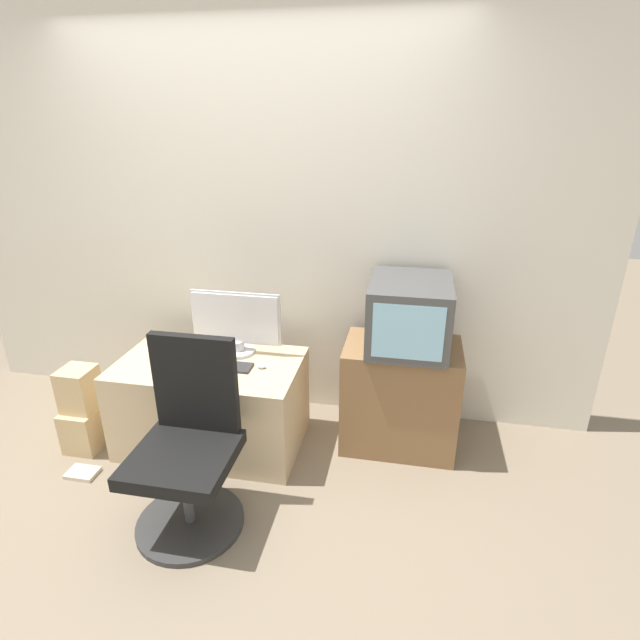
# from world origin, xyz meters

# --- Properties ---
(ground_plane) EXTENTS (12.00, 12.00, 0.00)m
(ground_plane) POSITION_xyz_m (0.00, 0.00, 0.00)
(ground_plane) COLOR #7F705B
(wall_back) EXTENTS (4.40, 0.05, 2.60)m
(wall_back) POSITION_xyz_m (0.00, 1.32, 1.30)
(wall_back) COLOR silver
(wall_back) RESTS_ON ground_plane
(desk) EXTENTS (1.11, 0.65, 0.57)m
(desk) POSITION_xyz_m (-0.19, 0.74, 0.28)
(desk) COLOR #CCB289
(desk) RESTS_ON ground_plane
(side_stand) EXTENTS (0.69, 0.46, 0.68)m
(side_stand) POSITION_xyz_m (0.96, 0.96, 0.34)
(side_stand) COLOR olive
(side_stand) RESTS_ON ground_plane
(main_monitor) EXTENTS (0.57, 0.22, 0.40)m
(main_monitor) POSITION_xyz_m (-0.06, 0.91, 0.77)
(main_monitor) COLOR silver
(main_monitor) RESTS_ON desk
(keyboard) EXTENTS (0.31, 0.12, 0.01)m
(keyboard) POSITION_xyz_m (-0.06, 0.70, 0.58)
(keyboard) COLOR #2D2D2D
(keyboard) RESTS_ON desk
(mouse) EXTENTS (0.05, 0.04, 0.03)m
(mouse) POSITION_xyz_m (0.15, 0.73, 0.58)
(mouse) COLOR silver
(mouse) RESTS_ON desk
(crt_tv) EXTENTS (0.46, 0.55, 0.40)m
(crt_tv) POSITION_xyz_m (0.98, 0.97, 0.88)
(crt_tv) COLOR #474747
(crt_tv) RESTS_ON side_stand
(office_chair) EXTENTS (0.55, 0.55, 0.97)m
(office_chair) POSITION_xyz_m (-0.05, 0.11, 0.41)
(office_chair) COLOR #333333
(office_chair) RESTS_ON ground_plane
(cardboard_box_lower) EXTENTS (0.21, 0.27, 0.27)m
(cardboard_box_lower) POSITION_xyz_m (-0.97, 0.55, 0.13)
(cardboard_box_lower) COLOR #D1B27F
(cardboard_box_lower) RESTS_ON ground_plane
(cardboard_box_upper) EXTENTS (0.19, 0.20, 0.27)m
(cardboard_box_upper) POSITION_xyz_m (-0.97, 0.55, 0.41)
(cardboard_box_upper) COLOR #D1B27F
(cardboard_box_upper) RESTS_ON cardboard_box_lower
(book) EXTENTS (0.17, 0.12, 0.02)m
(book) POSITION_xyz_m (-0.83, 0.28, 0.01)
(book) COLOR beige
(book) RESTS_ON ground_plane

